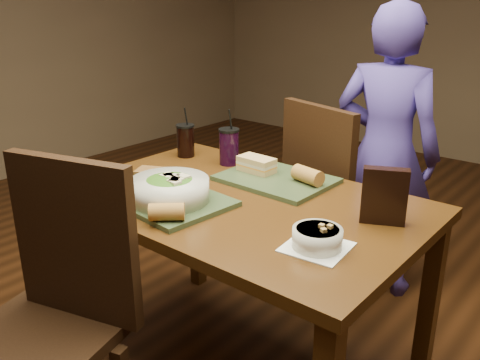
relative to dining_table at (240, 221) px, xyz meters
name	(u,v)px	position (x,y,z in m)	size (l,w,h in m)	color
dining_table	(240,221)	(0.00, 0.00, 0.00)	(1.30, 0.85, 0.75)	#45280D
chair_near	(51,308)	(-0.18, -0.68, -0.10)	(0.54, 0.55, 1.00)	black
chair_far	(327,196)	(-0.01, 0.65, -0.10)	(0.54, 0.55, 1.00)	black
diner	(385,153)	(0.12, 0.97, 0.06)	(0.52, 0.34, 1.44)	#453490
tray_near	(168,200)	(-0.17, -0.19, 0.10)	(0.42, 0.32, 0.02)	#334226
tray_far	(276,179)	(0.00, 0.23, 0.10)	(0.42, 0.32, 0.02)	#334226
salad_bowl	(170,188)	(-0.14, -0.21, 0.15)	(0.27, 0.27, 0.09)	silver
soup_bowl	(317,238)	(0.42, -0.16, 0.12)	(0.19, 0.19, 0.07)	white
sandwich_near	(153,177)	(-0.32, -0.13, 0.14)	(0.15, 0.13, 0.06)	#593819
sandwich_far	(256,164)	(-0.11, 0.23, 0.14)	(0.15, 0.09, 0.06)	tan
baguette_near	(167,212)	(-0.03, -0.33, 0.14)	(0.06, 0.06, 0.11)	#AD7533
baguette_far	(308,175)	(0.13, 0.25, 0.14)	(0.06, 0.06, 0.12)	#AD7533
cup_cola	(186,140)	(-0.52, 0.24, 0.17)	(0.08, 0.08, 0.23)	black
cup_berry	(229,146)	(-0.29, 0.28, 0.17)	(0.09, 0.09, 0.24)	black
chip_bag	(384,196)	(0.49, 0.13, 0.18)	(0.14, 0.04, 0.18)	black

